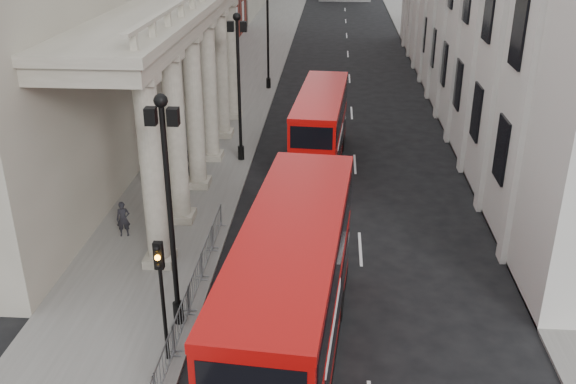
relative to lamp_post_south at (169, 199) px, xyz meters
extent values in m
cube|color=slate|center=(-2.40, 26.00, -4.85)|extent=(6.00, 140.00, 0.12)
cube|color=slate|center=(14.10, 26.00, -4.85)|extent=(3.00, 140.00, 0.12)
cube|color=slate|center=(0.55, 26.00, -4.84)|extent=(0.20, 140.00, 0.14)
cube|color=gray|center=(-9.90, 14.00, 1.09)|extent=(9.00, 28.00, 12.00)
cylinder|color=black|center=(0.00, 0.00, -4.39)|extent=(0.36, 0.36, 0.80)
cylinder|color=black|center=(0.00, 0.00, -0.79)|extent=(0.18, 0.18, 8.00)
sphere|color=black|center=(0.00, 0.00, 3.31)|extent=(0.44, 0.44, 0.44)
cube|color=black|center=(0.35, 0.00, 2.81)|extent=(0.35, 0.35, 0.55)
cube|color=black|center=(-0.35, 0.00, 2.81)|extent=(0.35, 0.35, 0.55)
cylinder|color=black|center=(0.00, 16.00, -4.39)|extent=(0.36, 0.36, 0.80)
cylinder|color=black|center=(0.00, 16.00, -0.79)|extent=(0.18, 0.18, 8.00)
sphere|color=black|center=(0.00, 16.00, 3.31)|extent=(0.44, 0.44, 0.44)
cube|color=black|center=(0.35, 16.00, 2.81)|extent=(0.35, 0.35, 0.55)
cube|color=black|center=(-0.35, 16.00, 2.81)|extent=(0.35, 0.35, 0.55)
cylinder|color=black|center=(0.00, 32.00, -4.39)|extent=(0.36, 0.36, 0.80)
cylinder|color=black|center=(0.00, 32.00, -0.79)|extent=(0.18, 0.18, 8.00)
cylinder|color=black|center=(0.10, -2.00, -3.09)|extent=(0.12, 0.12, 3.40)
cube|color=black|center=(0.10, -2.00, -0.94)|extent=(0.28, 0.22, 0.90)
sphere|color=black|center=(0.10, -2.13, -0.64)|extent=(0.18, 0.18, 0.18)
sphere|color=orange|center=(0.10, -2.13, -0.94)|extent=(0.18, 0.18, 0.18)
sphere|color=black|center=(0.10, -2.13, -1.24)|extent=(0.18, 0.18, 0.18)
cube|color=gray|center=(0.25, -2.95, -4.24)|extent=(0.50, 2.30, 1.10)
cube|color=gray|center=(0.25, -0.60, -4.24)|extent=(0.50, 2.30, 1.10)
cube|color=gray|center=(0.25, 1.75, -4.24)|extent=(0.50, 2.30, 1.10)
cube|color=gray|center=(0.25, 4.10, -4.24)|extent=(0.50, 2.30, 1.10)
cube|color=gray|center=(0.25, 6.45, -4.24)|extent=(0.50, 2.30, 1.10)
cube|color=#A50807|center=(4.12, -1.85, -3.40)|extent=(3.78, 11.94, 2.24)
cube|color=#A50807|center=(4.12, -1.85, -1.08)|extent=(3.78, 11.94, 1.96)
cube|color=#A50807|center=(4.12, -1.85, 0.04)|extent=(3.83, 11.99, 0.28)
cube|color=black|center=(4.12, -1.85, -4.72)|extent=(3.81, 11.95, 0.39)
cube|color=black|center=(4.12, -1.85, -3.12)|extent=(3.66, 9.72, 1.12)
cube|color=black|center=(4.12, -1.85, -0.97)|extent=(3.79, 11.28, 1.23)
cylinder|color=black|center=(3.09, 0.99, -4.35)|extent=(0.45, 1.15, 1.12)
cylinder|color=black|center=(5.61, 0.77, -4.35)|extent=(0.45, 1.15, 1.12)
cube|color=#BC0A08|center=(4.58, 15.69, -3.64)|extent=(3.02, 10.02, 1.88)
cube|color=#BC0A08|center=(4.58, 15.69, -1.69)|extent=(3.02, 10.02, 1.65)
cube|color=#BC0A08|center=(4.58, 15.69, -0.75)|extent=(3.06, 10.06, 0.24)
cube|color=black|center=(4.58, 15.69, -4.75)|extent=(3.04, 10.02, 0.33)
cube|color=black|center=(4.58, 15.69, -3.41)|extent=(2.95, 8.14, 0.94)
cube|color=black|center=(4.58, 15.69, -1.59)|extent=(3.04, 9.46, 1.03)
cube|color=white|center=(4.24, 10.77, -4.30)|extent=(1.98, 0.19, 0.42)
cube|color=yellow|center=(4.24, 10.76, -4.61)|extent=(0.52, 0.07, 0.12)
cylinder|color=black|center=(3.28, 12.34, -4.44)|extent=(0.36, 0.96, 0.94)
cylinder|color=black|center=(5.40, 12.19, -4.44)|extent=(0.36, 0.96, 0.94)
cylinder|color=black|center=(3.68, 18.06, -4.44)|extent=(0.36, 0.96, 0.94)
cylinder|color=black|center=(5.80, 17.92, -4.44)|extent=(0.36, 0.96, 0.94)
imported|color=black|center=(-3.90, 6.26, -3.98)|extent=(0.66, 0.51, 1.62)
imported|color=black|center=(-4.27, 12.10, -4.01)|extent=(0.84, 0.71, 1.56)
imported|color=black|center=(-2.32, 13.38, -3.99)|extent=(0.85, 0.63, 1.60)
camera|label=1|loc=(5.21, -18.56, 8.73)|focal=40.00mm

